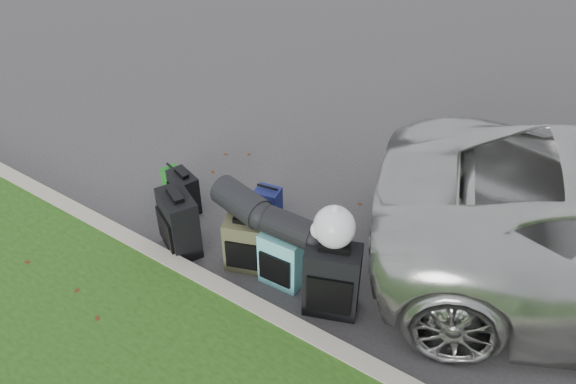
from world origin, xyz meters
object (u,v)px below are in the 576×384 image
Objects in this scene: suitcase_large_black_left at (179,223)px; tote_green at (174,180)px; suitcase_small_black at (184,192)px; tote_navy at (268,200)px; suitcase_teal at (282,259)px; suitcase_olive at (247,244)px; suitcase_large_black_right at (332,280)px.

tote_green is (-0.81, 0.74, -0.21)m from suitcase_large_black_left.
suitcase_small_black reaches higher than tote_navy.
tote_navy reaches higher than tote_green.
tote_navy is (-0.79, 0.85, -0.15)m from suitcase_teal.
tote_navy is at bearing 91.49° from suitcase_olive.
suitcase_olive is 0.98× the size of suitcase_teal.
suitcase_large_black_left is at bearing -121.07° from tote_navy.
suitcase_large_black_left is 1.20m from suitcase_teal.
suitcase_olive is (0.75, 0.19, -0.06)m from suitcase_large_black_left.
tote_green is (-1.56, 0.56, -0.15)m from suitcase_olive.
suitcase_large_black_left is 0.93× the size of suitcase_large_black_right.
suitcase_small_black is 0.64× the size of suitcase_large_black_right.
suitcase_olive is at bearing 1.60° from suitcase_small_black.
suitcase_teal is at bearing 6.42° from suitcase_small_black.
suitcase_small_black is 1.66× the size of tote_green.
tote_navy is at bearing 125.91° from suitcase_large_black_right.
suitcase_teal reaches higher than tote_green.
suitcase_large_black_left reaches higher than suitcase_teal.
tote_green is at bearing 161.55° from suitcase_teal.
suitcase_olive is 1.67m from tote_green.
tote_green is (-1.99, 0.54, -0.16)m from suitcase_teal.
suitcase_large_black_left is at bearing -173.51° from suitcase_teal.
tote_navy is (0.39, 1.06, -0.20)m from suitcase_large_black_left.
tote_green is at bearing 164.18° from suitcase_large_black_left.
tote_green is 0.96× the size of tote_navy.
suitcase_large_black_right reaches higher than suitcase_olive.
suitcase_large_black_right reaches higher than suitcase_large_black_left.
tote_green is 1.24m from tote_navy.
suitcase_small_black is 1.66m from suitcase_teal.
suitcase_teal is 2.05× the size of tote_green.
suitcase_olive is at bearing -2.61° from tote_green.
suitcase_teal is at bearing -18.57° from suitcase_olive.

